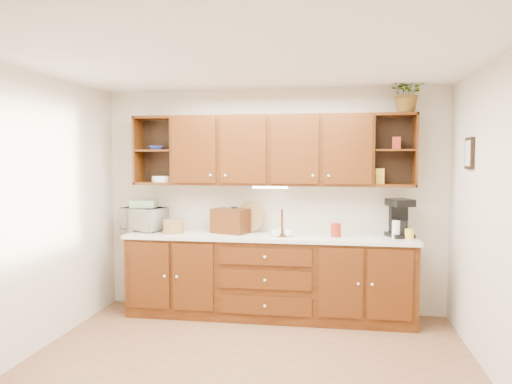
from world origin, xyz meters
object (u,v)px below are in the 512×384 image
(bread_box, at_px, (230,221))
(potted_plant, at_px, (408,93))
(coffee_maker, at_px, (399,218))
(microwave, at_px, (144,219))

(bread_box, relative_size, potted_plant, 0.92)
(bread_box, bearing_deg, potted_plant, 20.85)
(coffee_maker, distance_m, potted_plant, 1.37)
(microwave, bearing_deg, potted_plant, 20.02)
(microwave, xyz_separation_m, potted_plant, (3.02, -0.00, 1.43))
(coffee_maker, bearing_deg, microwave, 158.38)
(potted_plant, bearing_deg, bread_box, -178.61)
(coffee_maker, bearing_deg, potted_plant, -21.76)
(coffee_maker, bearing_deg, bread_box, 159.86)
(bread_box, distance_m, potted_plant, 2.42)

